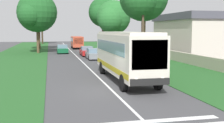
% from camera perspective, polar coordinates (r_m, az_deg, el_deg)
% --- Properties ---
extents(ground, '(160.00, 160.00, 0.00)m').
position_cam_1_polar(ground, '(18.29, 0.06, -5.89)').
color(ground, '#424244').
extents(grass_verge_left, '(120.00, 8.00, 0.04)m').
position_cam_1_polar(grass_verge_left, '(32.97, -19.90, -0.74)').
color(grass_verge_left, '#235623').
rests_on(grass_verge_left, ground).
extents(grass_verge_right, '(120.00, 8.00, 0.04)m').
position_cam_1_polar(grass_verge_right, '(34.84, 7.91, -0.06)').
color(grass_verge_right, '#235623').
rests_on(grass_verge_right, ground).
extents(centre_line, '(110.00, 0.16, 0.01)m').
position_cam_1_polar(centre_line, '(32.91, -5.61, -0.43)').
color(centre_line, silver).
rests_on(centre_line, ground).
extents(coach_bus, '(11.16, 2.62, 3.73)m').
position_cam_1_polar(coach_bus, '(21.84, 2.65, 1.79)').
color(coach_bus, silver).
rests_on(coach_bus, ground).
extents(trailing_car_0, '(4.30, 1.78, 1.43)m').
position_cam_1_polar(trailing_car_0, '(37.86, -3.71, 1.48)').
color(trailing_car_0, gray).
rests_on(trailing_car_0, ground).
extents(trailing_car_1, '(4.30, 1.78, 1.43)m').
position_cam_1_polar(trailing_car_1, '(42.87, -5.10, 2.04)').
color(trailing_car_1, '#B21E1E').
rests_on(trailing_car_1, ground).
extents(trailing_car_2, '(4.30, 1.78, 1.43)m').
position_cam_1_polar(trailing_car_2, '(48.18, -9.95, 2.45)').
color(trailing_car_2, '#145933').
rests_on(trailing_car_2, ground).
extents(trailing_minibus_0, '(6.00, 2.14, 2.53)m').
position_cam_1_polar(trailing_minibus_0, '(59.35, -7.05, 4.07)').
color(trailing_minibus_0, '#CC4C33').
rests_on(trailing_minibus_0, ground).
extents(roadside_tree_left_0, '(5.59, 4.78, 10.31)m').
position_cam_1_polar(roadside_tree_left_0, '(81.27, -14.01, 8.96)').
color(roadside_tree_left_0, '#3D2D1E').
rests_on(roadside_tree_left_0, grass_verge_left).
extents(roadside_tree_left_1, '(7.69, 6.57, 10.01)m').
position_cam_1_polar(roadside_tree_left_1, '(49.06, -14.98, 9.33)').
color(roadside_tree_left_1, brown).
rests_on(roadside_tree_left_1, grass_verge_left).
extents(roadside_tree_left_2, '(8.29, 6.81, 10.51)m').
position_cam_1_polar(roadside_tree_left_2, '(58.79, -14.80, 9.14)').
color(roadside_tree_left_2, brown).
rests_on(roadside_tree_left_2, grass_verge_left).
extents(roadside_tree_right_0, '(5.91, 5.02, 9.34)m').
position_cam_1_polar(roadside_tree_right_0, '(48.58, -1.93, 9.71)').
color(roadside_tree_right_0, '#3D2D1E').
rests_on(roadside_tree_right_0, grass_verge_right).
extents(roadside_tree_right_1, '(5.84, 4.95, 8.12)m').
position_cam_1_polar(roadside_tree_right_1, '(41.29, 0.12, 8.68)').
color(roadside_tree_right_1, brown).
rests_on(roadside_tree_right_1, grass_verge_right).
extents(utility_pole, '(0.24, 1.40, 8.93)m').
position_cam_1_polar(utility_pole, '(28.16, 6.24, 7.89)').
color(utility_pole, '#473828').
rests_on(utility_pole, grass_verge_right).
extents(roadside_wall, '(70.00, 0.40, 1.18)m').
position_cam_1_polar(roadside_wall, '(40.65, 9.97, 1.69)').
color(roadside_wall, '#B2A893').
rests_on(roadside_wall, grass_verge_right).
extents(roadside_building, '(14.51, 9.86, 6.35)m').
position_cam_1_polar(roadside_building, '(46.76, 16.75, 5.29)').
color(roadside_building, beige).
rests_on(roadside_building, ground).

